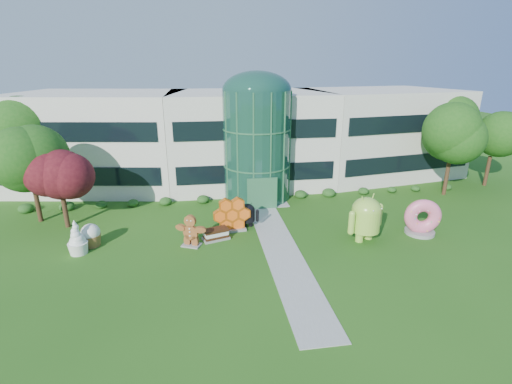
{
  "coord_description": "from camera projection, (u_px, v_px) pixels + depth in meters",
  "views": [
    {
      "loc": [
        -5.08,
        -20.65,
        11.87
      ],
      "look_at": [
        -0.99,
        6.0,
        2.6
      ],
      "focal_mm": 26.0,
      "sensor_mm": 36.0,
      "label": 1
    }
  ],
  "objects": [
    {
      "name": "trees_backdrop",
      "position": [
        255.0,
        151.0,
        34.68
      ],
      "size": [
        52.0,
        8.0,
        8.4
      ],
      "primitive_type": null,
      "color": "#1B4F13",
      "rests_on": "ground"
    },
    {
      "name": "honeycomb",
      "position": [
        232.0,
        216.0,
        27.69
      ],
      "size": [
        3.09,
        1.38,
        2.35
      ],
      "primitive_type": null,
      "rotation": [
        0.0,
        0.0,
        0.11
      ],
      "color": "orange",
      "rests_on": "ground"
    },
    {
      "name": "android_green",
      "position": [
        366.0,
        216.0,
        25.94
      ],
      "size": [
        3.9,
        3.3,
        3.75
      ],
      "primitive_type": null,
      "rotation": [
        0.0,
        0.0,
        0.39
      ],
      "color": "#99CE42",
      "rests_on": "ground"
    },
    {
      "name": "android_black",
      "position": [
        247.0,
        213.0,
        28.5
      ],
      "size": [
        2.18,
        1.8,
        2.13
      ],
      "primitive_type": null,
      "rotation": [
        0.0,
        0.0,
        -0.33
      ],
      "color": "black",
      "rests_on": "ground"
    },
    {
      "name": "walkway",
      "position": [
        279.0,
        245.0,
        25.76
      ],
      "size": [
        2.4,
        20.0,
        0.04
      ],
      "primitive_type": "cube",
      "color": "#9E9E93",
      "rests_on": "ground"
    },
    {
      "name": "froyo",
      "position": [
        77.0,
        237.0,
        24.26
      ],
      "size": [
        1.81,
        1.81,
        2.35
      ],
      "primitive_type": null,
      "rotation": [
        0.0,
        0.0,
        -0.42
      ],
      "color": "white",
      "rests_on": "ground"
    },
    {
      "name": "donut",
      "position": [
        422.0,
        216.0,
        27.1
      ],
      "size": [
        2.89,
        1.91,
        2.76
      ],
      "primitive_type": null,
      "rotation": [
        0.0,
        0.0,
        -0.26
      ],
      "color": "#D45067",
      "rests_on": "ground"
    },
    {
      "name": "gingerbread",
      "position": [
        191.0,
        230.0,
        25.32
      ],
      "size": [
        2.67,
        1.91,
        2.3
      ],
      "primitive_type": null,
      "rotation": [
        0.0,
        0.0,
        -0.43
      ],
      "color": "brown",
      "rests_on": "ground"
    },
    {
      "name": "ground",
      "position": [
        285.0,
        259.0,
        23.89
      ],
      "size": [
        140.0,
        140.0,
        0.0
      ],
      "primitive_type": "plane",
      "color": "#215114",
      "rests_on": "ground"
    },
    {
      "name": "ice_cream_sandwich",
      "position": [
        216.0,
        234.0,
        26.47
      ],
      "size": [
        2.08,
        1.46,
        0.84
      ],
      "primitive_type": null,
      "rotation": [
        0.0,
        0.0,
        0.31
      ],
      "color": "#311F0A",
      "rests_on": "ground"
    },
    {
      "name": "building",
      "position": [
        248.0,
        137.0,
        39.21
      ],
      "size": [
        46.0,
        15.0,
        9.3
      ],
      "primitive_type": null,
      "color": "beige",
      "rests_on": "ground"
    },
    {
      "name": "cupcake",
      "position": [
        91.0,
        235.0,
        25.4
      ],
      "size": [
        1.79,
        1.79,
        1.64
      ],
      "primitive_type": null,
      "rotation": [
        0.0,
        0.0,
        0.41
      ],
      "color": "white",
      "rests_on": "ground"
    },
    {
      "name": "tree_red",
      "position": [
        62.0,
        190.0,
        27.7
      ],
      "size": [
        4.0,
        4.0,
        6.0
      ],
      "primitive_type": null,
      "color": "#3F0C14",
      "rests_on": "ground"
    },
    {
      "name": "atrium",
      "position": [
        257.0,
        146.0,
        33.52
      ],
      "size": [
        6.0,
        6.0,
        9.8
      ],
      "primitive_type": "cylinder",
      "color": "#194738",
      "rests_on": "ground"
    }
  ]
}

